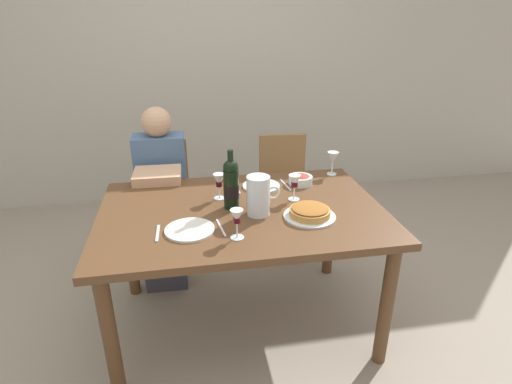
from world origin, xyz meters
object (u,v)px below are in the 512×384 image
object	(u,v)px
chair_right	(284,185)
diner_left	(162,191)
water_pitcher	(258,198)
chair_left	(165,193)
baked_tart	(310,212)
salad_bowl	(301,179)
wine_glass_centre	(237,218)
dinner_plate_left_setting	(190,230)
dining_table	(242,224)
wine_glass_left_diner	(294,182)
dinner_plate_right_setting	(261,186)
wine_glass_right_diner	(219,182)
wine_glass_spare	(333,158)
wine_bottle	(231,184)

from	to	relation	value
chair_right	diner_left	bearing A→B (deg)	18.11
water_pitcher	chair_left	size ratio (longest dim) A/B	0.24
baked_tart	salad_bowl	distance (m)	0.44
wine_glass_centre	chair_right	size ratio (longest dim) A/B	0.17
water_pitcher	baked_tart	xyz separation A→B (m)	(0.25, -0.08, -0.06)
dinner_plate_left_setting	chair_right	xyz separation A→B (m)	(0.74, 1.09, -0.27)
diner_left	chair_right	distance (m)	0.94
dining_table	wine_glass_left_diner	distance (m)	0.37
dinner_plate_right_setting	chair_right	xyz separation A→B (m)	(0.30, 0.62, -0.27)
wine_glass_right_diner	wine_glass_centre	bearing A→B (deg)	-85.40
dining_table	wine_glass_spare	world-z (taller)	wine_glass_spare
wine_bottle	wine_glass_spare	xyz separation A→B (m)	(0.70, 0.38, -0.03)
salad_bowl	diner_left	bearing A→B (deg)	155.58
wine_glass_left_diner	wine_glass_spare	bearing A→B (deg)	44.42
dinner_plate_left_setting	wine_bottle	bearing A→B (deg)	43.87
dinner_plate_left_setting	wine_glass_centre	bearing A→B (deg)	-26.32
wine_glass_right_diner	wine_glass_spare	xyz separation A→B (m)	(0.75, 0.25, 0.01)
salad_bowl	chair_left	xyz separation A→B (m)	(-0.85, 0.62, -0.30)
wine_glass_left_diner	wine_glass_right_diner	world-z (taller)	same
wine_glass_left_diner	wine_glass_spare	xyz separation A→B (m)	(0.34, 0.34, 0.00)
chair_right	wine_glass_spare	bearing A→B (deg)	115.21
water_pitcher	diner_left	size ratio (longest dim) A/B	0.18
wine_glass_right_diner	wine_glass_spare	world-z (taller)	wine_glass_spare
baked_tart	chair_left	world-z (taller)	chair_left
wine_glass_centre	diner_left	distance (m)	1.07
water_pitcher	wine_glass_left_diner	world-z (taller)	water_pitcher
wine_glass_left_diner	chair_left	world-z (taller)	wine_glass_left_diner
baked_tart	wine_glass_left_diner	world-z (taller)	wine_glass_left_diner
water_pitcher	diner_left	world-z (taller)	diner_left
wine_glass_left_diner	dinner_plate_left_setting	bearing A→B (deg)	-155.91
salad_bowl	wine_bottle	bearing A→B (deg)	-150.96
chair_right	wine_glass_right_diner	bearing A→B (deg)	56.79
salad_bowl	diner_left	size ratio (longest dim) A/B	0.12
wine_glass_left_diner	chair_right	size ratio (longest dim) A/B	0.17
wine_glass_centre	diner_left	size ratio (longest dim) A/B	0.12
water_pitcher	wine_glass_centre	size ratio (longest dim) A/B	1.43
salad_bowl	chair_right	distance (m)	0.69
baked_tart	water_pitcher	bearing A→B (deg)	161.71
water_pitcher	wine_glass_left_diner	size ratio (longest dim) A/B	1.41
dinner_plate_left_setting	dining_table	bearing A→B (deg)	34.23
dinner_plate_right_setting	diner_left	size ratio (longest dim) A/B	0.19
baked_tart	wine_glass_centre	xyz separation A→B (m)	(-0.39, -0.14, 0.07)
baked_tart	wine_glass_left_diner	size ratio (longest dim) A/B	1.82
wine_glass_left_diner	wine_glass_centre	xyz separation A→B (m)	(-0.37, -0.37, -0.00)
chair_right	wine_glass_centre	bearing A→B (deg)	70.33
water_pitcher	dinner_plate_left_setting	world-z (taller)	water_pitcher
baked_tart	wine_glass_left_diner	distance (m)	0.24
wine_glass_left_diner	wine_glass_right_diner	xyz separation A→B (m)	(-0.41, 0.09, -0.00)
dinner_plate_left_setting	chair_left	bearing A→B (deg)	98.58
chair_right	chair_left	bearing A→B (deg)	3.50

